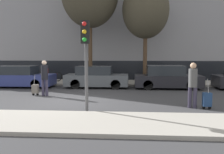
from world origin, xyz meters
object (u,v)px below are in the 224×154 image
object	(u,v)px
pedestrian_right	(193,82)
traffic_light	(86,48)
parked_bicycle	(51,76)
bare_tree_near_crossing	(146,10)
trolley_right	(207,100)
pedestrian_left	(45,76)
trolley_left	(35,89)
parked_car_0	(19,77)
parked_car_2	(167,78)
parked_car_1	(96,78)

from	to	relation	value
pedestrian_right	traffic_light	xyz separation A→B (m)	(-4.05, -1.24, 1.34)
parked_bicycle	bare_tree_near_crossing	world-z (taller)	bare_tree_near_crossing
pedestrian_right	traffic_light	size ratio (longest dim) A/B	0.55
trolley_right	traffic_light	world-z (taller)	traffic_light
pedestrian_left	pedestrian_right	size ratio (longest dim) A/B	1.01
pedestrian_right	bare_tree_near_crossing	xyz separation A→B (m)	(-1.45, 7.61, 4.12)
pedestrian_left	pedestrian_right	distance (m)	7.26
pedestrian_left	trolley_left	world-z (taller)	pedestrian_left
parked_car_0	pedestrian_right	distance (m)	11.21
trolley_left	bare_tree_near_crossing	world-z (taller)	bare_tree_near_crossing
pedestrian_left	trolley_right	world-z (taller)	pedestrian_left
parked_car_2	bare_tree_near_crossing	bearing A→B (deg)	122.31
traffic_light	parked_bicycle	size ratio (longest dim) A/B	1.87
parked_car_0	parked_car_2	distance (m)	9.51
parked_car_1	trolley_right	size ratio (longest dim) A/B	3.35
parked_car_1	parked_car_2	world-z (taller)	parked_car_2
parked_car_1	trolley_left	xyz separation A→B (m)	(-2.74, -3.28, -0.31)
parked_car_2	pedestrian_right	xyz separation A→B (m)	(0.19, -5.62, 0.36)
trolley_left	bare_tree_near_crossing	xyz separation A→B (m)	(5.94, 5.12, 4.82)
parked_car_2	pedestrian_left	xyz separation A→B (m)	(-6.65, -3.22, 0.37)
trolley_left	trolley_right	distance (m)	8.35
pedestrian_left	trolley_left	distance (m)	0.89
parked_car_0	pedestrian_left	size ratio (longest dim) A/B	2.42
trolley_left	parked_bicycle	xyz separation A→B (m)	(-1.02, 5.63, 0.15)
parked_car_0	parked_car_1	world-z (taller)	parked_car_0
parked_car_2	trolley_left	xyz separation A→B (m)	(-7.20, -3.13, -0.33)
parked_car_1	traffic_light	size ratio (longest dim) A/B	1.21
parked_car_2	pedestrian_right	size ratio (longest dim) A/B	2.26
parked_car_1	trolley_left	distance (m)	4.29
parked_car_2	traffic_light	xyz separation A→B (m)	(-3.86, -6.86, 1.70)
parked_car_1	parked_car_2	xyz separation A→B (m)	(4.45, -0.16, 0.02)
trolley_left	pedestrian_right	distance (m)	7.83
parked_car_0	trolley_left	size ratio (longest dim) A/B	4.00
traffic_light	parked_car_2	bearing A→B (deg)	60.65
parked_car_0	parked_car_1	bearing A→B (deg)	1.78
parked_car_1	trolley_left	size ratio (longest dim) A/B	3.62
parked_car_0	trolley_left	distance (m)	3.90
trolley_left	traffic_light	xyz separation A→B (m)	(3.34, -3.74, 2.03)
parked_car_2	traffic_light	world-z (taller)	traffic_light
parked_car_2	trolley_right	bearing A→B (deg)	-83.15
pedestrian_left	traffic_light	size ratio (longest dim) A/B	0.55
parked_bicycle	trolley_left	bearing A→B (deg)	-79.77
parked_car_0	parked_bicycle	bearing A→B (deg)	62.75
pedestrian_left	trolley_right	distance (m)	7.83
pedestrian_right	parked_car_2	bearing A→B (deg)	-66.07
trolley_right	traffic_light	xyz separation A→B (m)	(-4.56, -1.03, 1.99)
parked_car_0	bare_tree_near_crossing	xyz separation A→B (m)	(8.25, 1.99, 4.51)
parked_car_2	trolley_left	world-z (taller)	parked_car_2
parked_car_0	bare_tree_near_crossing	world-z (taller)	bare_tree_near_crossing
parked_car_2	pedestrian_left	distance (m)	7.40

